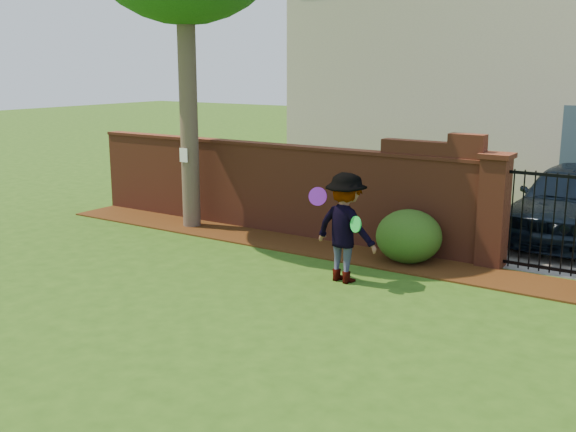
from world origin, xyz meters
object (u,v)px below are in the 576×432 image
Objects in this scene: frisbee_purple at (318,196)px; frisbee_green at (356,224)px; car at (570,203)px; man at (344,228)px.

frisbee_green is (0.67, -0.03, -0.34)m from frisbee_purple.
car reaches higher than frisbee_green.
frisbee_purple is (-2.70, -4.61, 0.58)m from car.
car is 15.37× the size of frisbee_purple.
car is 17.91× the size of frisbee_green.
man reaches higher than car.
frisbee_green is at bearing -109.20° from car.
frisbee_green is at bearing -2.45° from frisbee_purple.
frisbee_green is at bearing 156.68° from man.
man is at bearing 25.92° from frisbee_purple.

